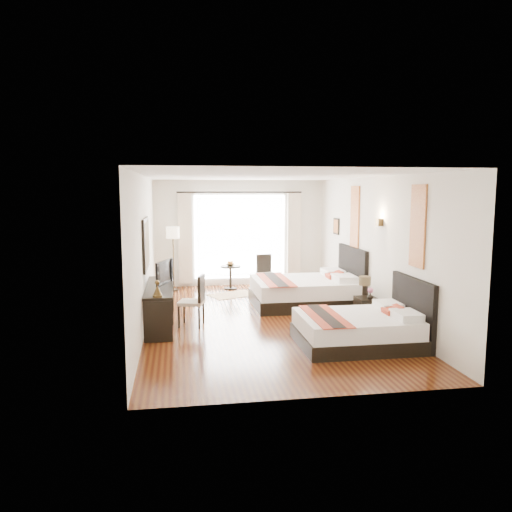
{
  "coord_description": "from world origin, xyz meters",
  "views": [
    {
      "loc": [
        -1.63,
        -9.41,
        2.53
      ],
      "look_at": [
        -0.08,
        0.44,
        1.21
      ],
      "focal_mm": 35.0,
      "sensor_mm": 36.0,
      "label": 1
    }
  ],
  "objects": [
    {
      "name": "television",
      "position": [
        -1.97,
        0.13,
        0.98
      ],
      "size": [
        0.37,
        0.78,
        0.46
      ],
      "primitive_type": "imported",
      "rotation": [
        0.0,
        0.0,
        1.21
      ],
      "color": "black",
      "rests_on": "console_desk"
    },
    {
      "name": "side_table",
      "position": [
        -0.32,
        3.19,
        0.3
      ],
      "size": [
        0.53,
        0.53,
        0.61
      ],
      "primitive_type": "cylinder",
      "color": "black",
      "rests_on": "floor"
    },
    {
      "name": "wall_window",
      "position": [
        0.0,
        3.75,
        1.4
      ],
      "size": [
        4.5,
        0.01,
        2.8
      ],
      "primitive_type": "cube",
      "color": "silver",
      "rests_on": "floor"
    },
    {
      "name": "jute_rug",
      "position": [
        -0.34,
        2.45,
        0.01
      ],
      "size": [
        1.31,
        1.12,
        0.01
      ],
      "primitive_type": "cube",
      "rotation": [
        0.0,
        0.0,
        0.4
      ],
      "color": "tan",
      "rests_on": "floor"
    },
    {
      "name": "desk_chair",
      "position": [
        -1.39,
        -0.2,
        0.29
      ],
      "size": [
        0.55,
        0.55,
        0.96
      ],
      "rotation": [
        0.0,
        0.0,
        2.88
      ],
      "color": "#BDAC91",
      "rests_on": "floor"
    },
    {
      "name": "nightstand",
      "position": [
        1.98,
        -0.34,
        0.23
      ],
      "size": [
        0.38,
        0.47,
        0.45
      ],
      "primitive_type": "cube",
      "color": "black",
      "rests_on": "floor"
    },
    {
      "name": "wall_sconce",
      "position": [
        2.19,
        -0.34,
        1.92
      ],
      "size": [
        0.1,
        0.14,
        0.14
      ],
      "primitive_type": "cube",
      "color": "#413017",
      "rests_on": "wall_headboard"
    },
    {
      "name": "floor",
      "position": [
        0.0,
        0.0,
        -0.01
      ],
      "size": [
        4.5,
        7.5,
        0.01
      ],
      "primitive_type": "cube",
      "color": "#38150A",
      "rests_on": "ground"
    },
    {
      "name": "bed_near",
      "position": [
        1.32,
        -1.81,
        0.29
      ],
      "size": [
        1.96,
        1.53,
        1.1
      ],
      "color": "black",
      "rests_on": "floor"
    },
    {
      "name": "mirror_glass",
      "position": [
        -2.19,
        -0.06,
        1.55
      ],
      "size": [
        0.01,
        1.12,
        0.82
      ],
      "primitive_type": "cube",
      "color": "white",
      "rests_on": "mirror_frame"
    },
    {
      "name": "sheer_curtain",
      "position": [
        0.0,
        3.67,
        1.3
      ],
      "size": [
        2.3,
        0.02,
        2.1
      ],
      "primitive_type": "cube",
      "color": "white",
      "rests_on": "wall_window"
    },
    {
      "name": "drape_right",
      "position": [
        1.45,
        3.63,
        1.28
      ],
      "size": [
        0.35,
        0.14,
        2.35
      ],
      "primitive_type": "cube",
      "color": "#C0AE94",
      "rests_on": "floor"
    },
    {
      "name": "console_desk",
      "position": [
        -1.99,
        -0.06,
        0.38
      ],
      "size": [
        0.5,
        2.2,
        0.76
      ],
      "primitive_type": "cube",
      "color": "black",
      "rests_on": "floor"
    },
    {
      "name": "art_panel_near",
      "position": [
        2.23,
        -1.81,
        1.95
      ],
      "size": [
        0.03,
        0.5,
        1.35
      ],
      "primitive_type": "cube",
      "color": "maroon",
      "rests_on": "wall_headboard"
    },
    {
      "name": "vase",
      "position": [
        1.99,
        -0.5,
        0.56
      ],
      "size": [
        0.13,
        0.13,
        0.12
      ],
      "primitive_type": "imported",
      "rotation": [
        0.0,
        0.0,
        0.1
      ],
      "color": "black",
      "rests_on": "nightstand"
    },
    {
      "name": "window_chair",
      "position": [
        0.55,
        2.84,
        0.28
      ],
      "size": [
        0.5,
        0.5,
        0.91
      ],
      "rotation": [
        0.0,
        0.0,
        -1.38
      ],
      "color": "#BDAC91",
      "rests_on": "floor"
    },
    {
      "name": "wall_entry",
      "position": [
        0.0,
        -3.75,
        1.4
      ],
      "size": [
        4.5,
        0.01,
        2.8
      ],
      "primitive_type": "cube",
      "color": "silver",
      "rests_on": "floor"
    },
    {
      "name": "ceiling",
      "position": [
        0.0,
        0.0,
        2.79
      ],
      "size": [
        4.5,
        7.5,
        0.02
      ],
      "primitive_type": "cube",
      "color": "white",
      "rests_on": "wall_headboard"
    },
    {
      "name": "drape_left",
      "position": [
        -1.45,
        3.63,
        1.28
      ],
      "size": [
        0.35,
        0.14,
        2.35
      ],
      "primitive_type": "cube",
      "color": "#C0AE94",
      "rests_on": "floor"
    },
    {
      "name": "floor_lamp",
      "position": [
        -1.76,
        3.21,
        1.37
      ],
      "size": [
        0.33,
        0.33,
        1.63
      ],
      "color": "black",
      "rests_on": "floor"
    },
    {
      "name": "bed_far",
      "position": [
        1.18,
        1.12,
        0.33
      ],
      "size": [
        2.26,
        1.76,
        1.28
      ],
      "color": "black",
      "rests_on": "floor"
    },
    {
      "name": "bronze_figurine",
      "position": [
        -1.99,
        -1.06,
        0.88
      ],
      "size": [
        0.17,
        0.17,
        0.25
      ],
      "primitive_type": null,
      "rotation": [
        0.0,
        0.0,
        0.01
      ],
      "color": "#413017",
      "rests_on": "console_desk"
    },
    {
      "name": "fruit_bowl",
      "position": [
        -0.32,
        3.21,
        0.63
      ],
      "size": [
        0.29,
        0.29,
        0.05
      ],
      "primitive_type": "imported",
      "rotation": [
        0.0,
        0.0,
        -0.39
      ],
      "color": "#432518",
      "rests_on": "side_table"
    },
    {
      "name": "wall_headboard",
      "position": [
        2.25,
        0.0,
        1.4
      ],
      "size": [
        0.01,
        7.5,
        2.8
      ],
      "primitive_type": "cube",
      "color": "silver",
      "rests_on": "floor"
    },
    {
      "name": "wall_desk",
      "position": [
        -2.25,
        0.0,
        1.4
      ],
      "size": [
        0.01,
        7.5,
        2.8
      ],
      "primitive_type": "cube",
      "color": "silver",
      "rests_on": "floor"
    },
    {
      "name": "art_panel_far",
      "position": [
        2.23,
        1.12,
        1.95
      ],
      "size": [
        0.03,
        0.5,
        1.35
      ],
      "primitive_type": "cube",
      "color": "maroon",
      "rests_on": "wall_headboard"
    },
    {
      "name": "mirror_frame",
      "position": [
        -2.22,
        -0.06,
        1.55
      ],
      "size": [
        0.04,
        1.25,
        0.95
      ],
      "primitive_type": "cube",
      "color": "black",
      "rests_on": "wall_desk"
    },
    {
      "name": "window_glass",
      "position": [
        0.0,
        3.73,
        1.3
      ],
      "size": [
        2.4,
        0.02,
        2.2
      ],
      "primitive_type": "cube",
      "color": "white",
      "rests_on": "wall_window"
    },
    {
      "name": "table_lamp",
      "position": [
        1.96,
        -0.27,
        0.75
      ],
      "size": [
        0.23,
        0.23,
        0.36
      ],
      "color": "black",
      "rests_on": "nightstand"
    }
  ]
}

